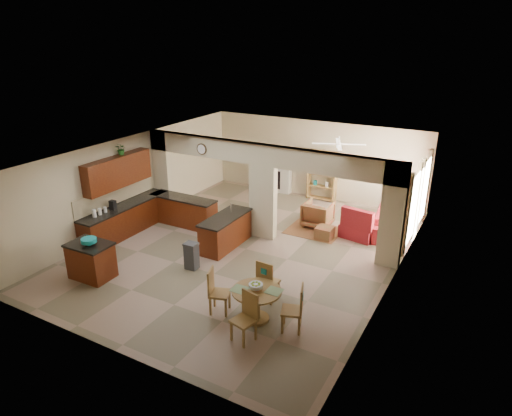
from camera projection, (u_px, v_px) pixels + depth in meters
The scene contains 39 objects.
floor at pixel (246, 249), 12.83m from camera, with size 10.00×10.00×0.00m, color #8A715F.
ceiling at pixel (245, 152), 11.81m from camera, with size 10.00×10.00×0.00m, color white.
wall_back at pixel (316, 160), 16.39m from camera, with size 8.00×8.00×0.00m, color #C2AD8E.
wall_front at pixel (106, 288), 8.25m from camera, with size 8.00×8.00×0.00m, color #C2AD8E.
wall_left at pixel (134, 180), 14.13m from camera, with size 10.00×10.00×0.00m, color #C2AD8E.
wall_right at pixel (395, 232), 10.51m from camera, with size 10.00×10.00×0.00m, color #C2AD8E.
partition_left_pier at pixel (163, 174), 14.81m from camera, with size 0.60×0.25×2.80m, color #C2AD8E.
partition_center_pier at pixel (263, 202), 13.25m from camera, with size 0.80×0.25×2.20m, color #C2AD8E.
partition_right_pier at pixel (392, 216), 11.46m from camera, with size 0.60×0.25×2.80m, color #C2AD8E.
partition_header at pixel (263, 155), 12.73m from camera, with size 8.00×0.25×0.60m, color #C2AD8E.
kitchen_counter at pixel (150, 215), 13.94m from camera, with size 2.52×3.29×1.48m.
upper_cabinets at pixel (118, 172), 13.21m from camera, with size 0.35×2.40×0.90m, color #3C0F06.
peninsula at pixel (225, 231), 12.85m from camera, with size 0.70×1.85×0.91m.
wall_clock at pixel (202, 149), 13.54m from camera, with size 0.34×0.34×0.03m, color #453117.
rug at pixel (314, 231), 14.00m from camera, with size 1.60×1.30×0.01m, color brown.
fireplace at pixel (274, 175), 17.27m from camera, with size 1.60×0.35×1.20m.
shelving_unit at pixel (322, 176), 16.27m from camera, with size 1.00×0.32×1.80m, color olive.
window_a at pixel (413, 208), 12.47m from camera, with size 0.02×0.90×1.90m, color white.
window_b at pixel (425, 190), 13.85m from camera, with size 0.02×0.90×1.90m, color white.
glazed_door at pixel (418, 204), 13.22m from camera, with size 0.02×0.70×2.10m, color white.
drape_a_left at pixel (407, 215), 12.00m from camera, with size 0.10×0.28×2.30m, color #3F1B19.
drape_a_right at pixel (416, 201), 12.98m from camera, with size 0.10×0.28×2.30m, color #3F1B19.
drape_b_left at pixel (419, 196), 13.38m from camera, with size 0.10×0.28×2.30m, color #3F1B19.
drape_b_right at pixel (427, 185), 14.36m from camera, with size 0.10×0.28×2.30m, color #3F1B19.
ceiling_fan at pixel (339, 144), 13.66m from camera, with size 1.00×1.00×0.10m, color white.
kitchen_island at pixel (91, 260), 11.22m from camera, with size 1.08×0.78×0.92m.
teal_bowl at pixel (89, 242), 10.96m from camera, with size 0.37×0.37×0.17m, color teal.
trash_can at pixel (192, 257), 11.68m from camera, with size 0.31×0.26×0.66m, color #303033.
dining_table at pixel (257, 300), 9.55m from camera, with size 1.05×1.05×0.71m.
fruit_bowl at pixel (256, 286), 9.45m from camera, with size 0.29×0.29×0.16m, color #89B126.
sofa at pixel (393, 220), 13.84m from camera, with size 0.96×2.46×0.72m, color maroon.
chaise at pixel (359, 231), 13.52m from camera, with size 0.98×0.80×0.39m, color maroon.
armchair at pixel (318, 214), 14.21m from camera, with size 0.84×0.87×0.79m, color maroon.
ottoman at pixel (324, 233), 13.43m from camera, with size 0.49×0.49×0.36m, color maroon.
plant at pixel (121, 149), 13.17m from camera, with size 0.31×0.27×0.34m, color #1A4512.
chair_north at pixel (267, 280), 10.18m from camera, with size 0.44×0.44×1.02m.
chair_east at pixel (296, 307), 9.18m from camera, with size 0.54×0.54×1.02m.
chair_south at pixel (246, 315), 8.92m from camera, with size 0.51×0.51×1.02m.
chair_west at pixel (216, 289), 9.80m from camera, with size 0.53×0.53×1.02m.
Camera 1 is at (5.85, -9.94, 5.76)m, focal length 32.00 mm.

